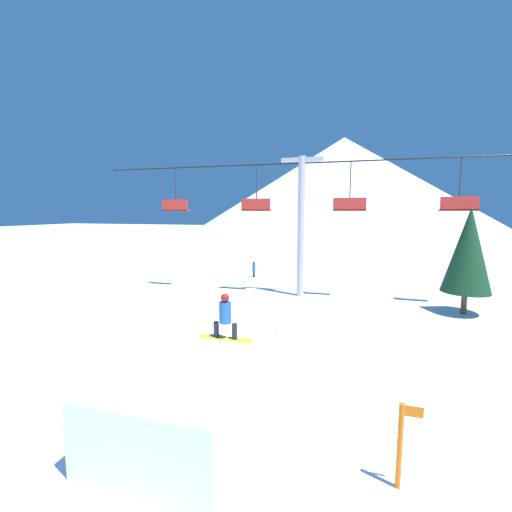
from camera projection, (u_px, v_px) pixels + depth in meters
name	position (u px, v px, depth m)	size (l,w,h in m)	color
ground_plane	(190.00, 451.00, 7.29)	(220.00, 220.00, 0.00)	white
mountain_ridge	(343.00, 185.00, 83.29)	(73.45, 73.45, 22.62)	silver
snow_ramp	(194.00, 390.00, 8.24)	(3.01, 4.73, 1.58)	white
snowboarder	(225.00, 317.00, 9.33)	(1.54, 0.33, 1.28)	yellow
chairlift	(301.00, 213.00, 20.05)	(25.72, 0.44, 8.23)	#B2B2B7
pine_tree_near	(468.00, 250.00, 16.64)	(2.26, 2.26, 5.33)	#4C3823
trail_marker	(401.00, 443.00, 6.21)	(0.41, 0.10, 1.66)	orange
distant_skier	(254.00, 269.00, 26.41)	(0.24, 0.24, 1.23)	black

